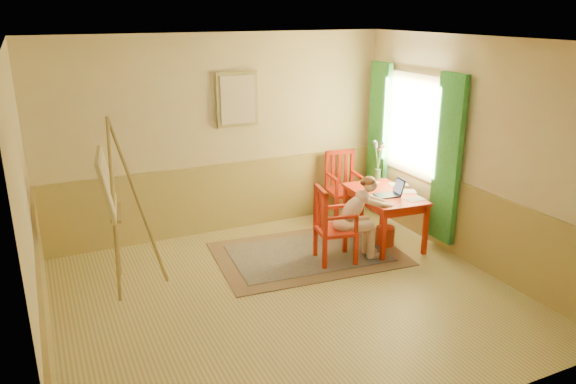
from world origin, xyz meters
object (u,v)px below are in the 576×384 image
table (384,199)px  figure (358,214)px  chair_left (332,225)px  easel (111,190)px  chair_back (343,186)px  laptop (391,192)px

table → figure: 0.69m
chair_left → easel: easel is taller
chair_back → laptop: 1.18m
chair_left → laptop: chair_left is taller
chair_left → figure: bearing=-8.3°
table → figure: figure is taller
table → chair_back: 1.03m
figure → table: bearing=26.5°
chair_left → easel: (-2.56, 0.45, 0.69)m
table → figure: bearing=-153.5°
easel → chair_back: bearing=13.5°
table → chair_left: bearing=-165.1°
chair_back → easel: easel is taller
chair_back → figure: size_ratio=0.95×
figure → easel: easel is taller
chair_left → laptop: size_ratio=2.56×
chair_back → figure: 1.45m
chair_back → easel: (-3.48, -0.84, 0.67)m
chair_back → laptop: chair_back is taller
figure → laptop: size_ratio=2.81×
laptop → chair_back: bearing=92.3°
chair_back → figure: bearing=-113.2°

